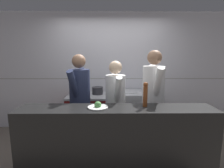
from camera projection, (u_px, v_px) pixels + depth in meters
The scene contains 14 objects.
ground_plane at pixel (111, 166), 2.68m from camera, with size 14.00×14.00×0.00m, color #6B6056.
wall_back_tiled at pixel (111, 72), 3.96m from camera, with size 8.00×0.06×2.60m.
oven_range at pixel (90, 114), 3.71m from camera, with size 0.89×0.71×0.86m.
prep_counter at pixel (135, 113), 3.71m from camera, with size 1.02×0.65×0.92m.
pass_counter at pixel (116, 143), 2.40m from camera, with size 2.63×0.45×0.99m.
stock_pot at pixel (76, 91), 3.63m from camera, with size 0.28×0.28×0.14m.
sauce_pot at pixel (97, 90), 3.67m from camera, with size 0.24×0.24×0.15m.
mixing_bowl_steel at pixel (145, 90), 3.69m from camera, with size 0.26×0.26×0.07m.
chefs_knife at pixel (127, 93), 3.48m from camera, with size 0.38×0.13×0.02m.
plated_dish_main at pixel (98, 106), 2.31m from camera, with size 0.27×0.27×0.09m.
pepper_mill at pixel (145, 94), 2.36m from camera, with size 0.07×0.07×0.34m.
chef_head_cook at pixel (80, 99), 2.95m from camera, with size 0.43×0.74×1.70m.
chef_sous at pixel (115, 104), 2.89m from camera, with size 0.37×0.70×1.59m.
chef_line at pixel (153, 98), 2.88m from camera, with size 0.38×0.77×1.76m.
Camera 1 is at (-0.01, -2.43, 1.70)m, focal length 28.00 mm.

